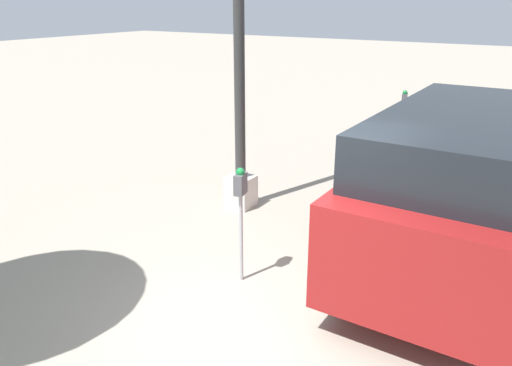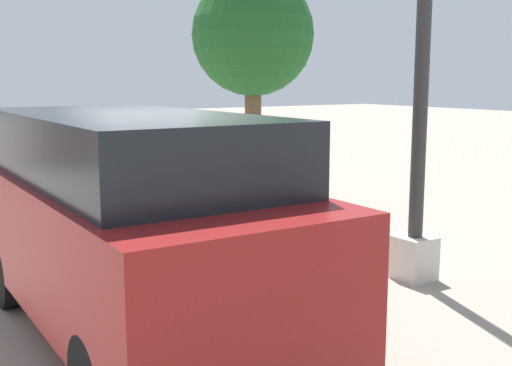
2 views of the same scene
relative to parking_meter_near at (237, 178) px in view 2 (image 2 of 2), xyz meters
The scene contains 5 objects.
ground_plane 1.46m from the parking_meter_near, 133.93° to the right, with size 80.00×80.00×0.00m, color gray.
parking_meter_near is the anchor object (origin of this frame).
lamp_post 2.74m from the parking_meter_near, 33.61° to the left, with size 0.44×0.44×6.48m.
parked_van 2.86m from the parking_meter_near, 51.56° to the right, with size 4.84×2.05×2.17m.
street_tree 4.84m from the parking_meter_near, 144.51° to the left, with size 2.44×2.44×4.58m.
Camera 2 is at (8.15, -3.84, 2.50)m, focal length 45.00 mm.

